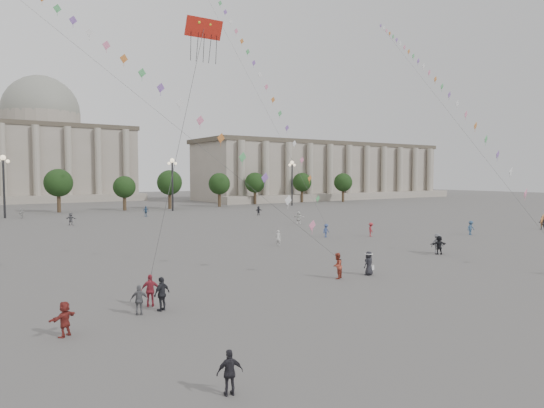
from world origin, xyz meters
TOP-DOWN VIEW (x-y plane):
  - ground at (0.00, 0.00)m, footprint 360.00×360.00m
  - hall_east at (75.00, 93.89)m, footprint 84.00×26.22m
  - hall_central at (0.00, 129.22)m, footprint 48.30×34.30m
  - tree_row at (0.00, 78.00)m, footprint 137.12×5.12m
  - lamp_post_mid_west at (-15.00, 70.00)m, footprint 2.00×0.90m
  - lamp_post_mid_east at (15.00, 70.00)m, footprint 2.00×0.90m
  - lamp_post_far_east at (45.00, 70.00)m, footprint 2.00×0.90m
  - person_crowd_0 at (5.82, 59.79)m, footprint 1.13×0.58m
  - person_crowd_3 at (14.62, 5.51)m, footprint 1.68×1.06m
  - person_crowd_4 at (-12.70, 68.00)m, footprint 1.22×1.67m
  - person_crowd_6 at (14.95, 5.97)m, footprint 1.40×1.17m
  - person_crowd_7 at (20.49, 34.80)m, footprint 1.68×1.62m
  - person_crowd_8 at (18.73, 18.21)m, footprint 1.09×1.25m
  - person_crowd_9 at (23.78, 51.25)m, footprint 1.58×0.72m
  - person_crowd_12 at (-8.11, 51.89)m, footprint 1.62×1.51m
  - person_crowd_13 at (5.35, 18.22)m, footprint 0.70×0.69m
  - person_crowd_14 at (29.99, 12.57)m, footprint 1.17×0.72m
  - person_crowd_15 at (43.19, 10.78)m, footprint 0.93×1.05m
  - tourist_0 at (-13.63, 3.16)m, footprint 1.15×0.81m
  - tourist_1 at (-15.23, -8.87)m, footprint 0.97×0.57m
  - tourist_2 at (-18.61, 0.46)m, footprint 1.50×1.24m
  - tourist_3 at (-14.69, 1.91)m, footprint 1.00×0.68m
  - tourist_4 at (-13.41, 1.99)m, footprint 1.17×0.85m
  - kite_flyer_0 at (-0.17, 2.83)m, footprint 1.12×1.04m
  - kite_flyer_1 at (13.85, 20.63)m, footprint 1.11×0.75m
  - hat_person at (2.57, 2.47)m, footprint 0.94×0.69m
  - dragon_kite at (-10.42, 2.83)m, footprint 2.74×0.59m
  - kite_train_west at (-14.05, 25.02)m, footprint 26.61×41.58m
  - kite_train_mid at (12.33, 42.98)m, footprint 3.61×42.17m
  - kite_train_east at (32.77, 21.84)m, footprint 35.09×50.46m

SIDE VIEW (x-z plane):
  - ground at x=0.00m, z-range 0.00..0.00m
  - tourist_1 at x=-15.23m, z-range 0.00..1.55m
  - tourist_3 at x=-14.69m, z-range 0.00..1.58m
  - kite_flyer_1 at x=13.85m, z-range 0.00..1.59m
  - tourist_2 at x=-18.61m, z-range 0.00..1.62m
  - person_crowd_13 at x=5.35m, z-range 0.00..1.63m
  - person_crowd_9 at x=23.78m, z-range 0.00..1.64m
  - person_crowd_8 at x=18.73m, z-range 0.00..1.68m
  - person_crowd_3 at x=14.62m, z-range 0.00..1.73m
  - person_crowd_14 at x=29.99m, z-range 0.00..1.74m
  - person_crowd_4 at x=-12.70m, z-range 0.00..1.75m
  - person_crowd_15 at x=43.19m, z-range 0.00..1.80m
  - tourist_0 at x=-13.63m, z-range 0.00..1.80m
  - person_crowd_12 at x=-8.11m, z-range 0.00..1.81m
  - hat_person at x=2.57m, z-range 0.04..1.78m
  - kite_flyer_0 at x=-0.17m, z-range 0.00..1.84m
  - person_crowd_0 at x=5.82m, z-range 0.00..1.85m
  - tourist_4 at x=-13.41m, z-range 0.00..1.85m
  - person_crowd_6 at x=14.95m, z-range 0.00..1.88m
  - person_crowd_7 at x=20.49m, z-range 0.00..1.91m
  - tree_row at x=0.00m, z-range 1.39..9.39m
  - lamp_post_mid_west at x=-15.00m, z-range 2.03..12.68m
  - lamp_post_mid_east at x=15.00m, z-range 2.03..12.68m
  - lamp_post_far_east at x=45.00m, z-range 2.03..12.68m
  - hall_east at x=75.00m, z-range -0.17..17.03m
  - hall_central at x=0.00m, z-range -3.52..31.98m
  - dragon_kite at x=-10.42m, z-range 7.50..22.26m
  - kite_train_east at x=32.77m, z-range -15.13..57.61m
  - kite_train_west at x=-14.05m, z-range -9.50..52.80m
  - kite_train_mid at x=12.33m, z-range -3.28..66.11m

